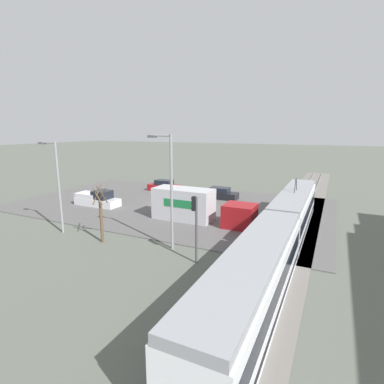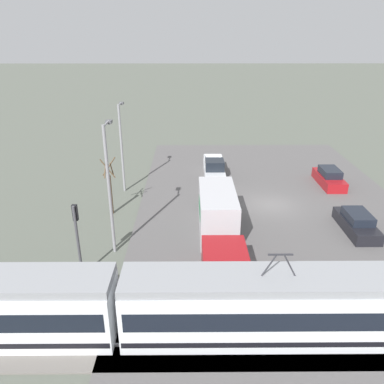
# 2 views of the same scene
# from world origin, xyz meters

# --- Properties ---
(ground_plane) EXTENTS (320.00, 320.00, 0.00)m
(ground_plane) POSITION_xyz_m (0.00, 0.00, 0.00)
(ground_plane) COLOR #565B51
(road_surface) EXTENTS (22.16, 36.50, 0.08)m
(road_surface) POSITION_xyz_m (0.00, 0.00, 0.04)
(road_surface) COLOR #565454
(road_surface) RESTS_ON ground
(rail_bed) EXTENTS (71.01, 4.40, 0.22)m
(rail_bed) POSITION_xyz_m (0.00, 14.64, 0.05)
(rail_bed) COLOR slate
(rail_bed) RESTS_ON ground
(light_rail_tram) EXTENTS (28.63, 2.55, 4.48)m
(light_rail_tram) POSITION_xyz_m (10.20, 14.64, 1.71)
(light_rail_tram) COLOR white
(light_rail_tram) RESTS_ON ground
(box_truck) EXTENTS (2.55, 10.11, 3.10)m
(box_truck) POSITION_xyz_m (4.92, 5.84, 1.51)
(box_truck) COLOR maroon
(box_truck) RESTS_ON ground
(pickup_truck) EXTENTS (1.98, 5.48, 1.84)m
(pickup_truck) POSITION_xyz_m (4.44, -7.06, 0.77)
(pickup_truck) COLOR silver
(pickup_truck) RESTS_ON ground
(sedan_car_0) EXTENTS (1.85, 4.69, 1.60)m
(sedan_car_0) POSITION_xyz_m (-6.34, -4.55, 0.74)
(sedan_car_0) COLOR maroon
(sedan_car_0) RESTS_ON ground
(sedan_car_1) EXTENTS (1.86, 4.66, 1.46)m
(sedan_car_1) POSITION_xyz_m (-5.22, 4.48, 0.68)
(sedan_car_1) COLOR black
(sedan_car_1) RESTS_ON ground
(traffic_light_pole) EXTENTS (0.28, 0.47, 4.58)m
(traffic_light_pole) POSITION_xyz_m (13.34, 9.67, 3.00)
(traffic_light_pole) COLOR #47474C
(traffic_light_pole) RESTS_ON ground
(street_tree) EXTENTS (1.11, 0.92, 4.67)m
(street_tree) POSITION_xyz_m (13.12, 1.39, 2.13)
(street_tree) COLOR brown
(street_tree) RESTS_ON ground
(street_lamp_near_crossing) EXTENTS (0.36, 1.95, 7.88)m
(street_lamp_near_crossing) POSITION_xyz_m (12.88, -3.51, 4.56)
(street_lamp_near_crossing) COLOR gray
(street_lamp_near_crossing) RESTS_ON ground
(street_lamp_mid_block) EXTENTS (0.36, 1.95, 8.51)m
(street_lamp_mid_block) POSITION_xyz_m (11.88, 6.89, 4.89)
(street_lamp_mid_block) COLOR gray
(street_lamp_mid_block) RESTS_ON ground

